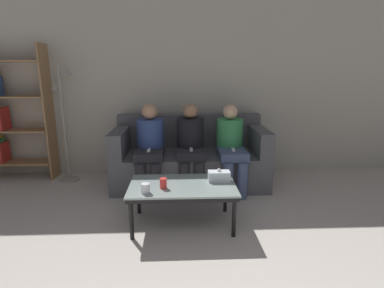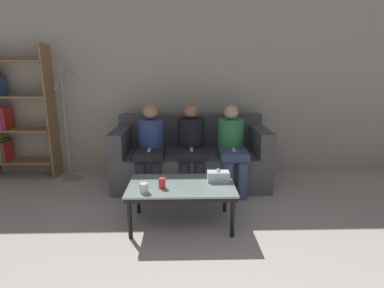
# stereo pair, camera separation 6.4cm
# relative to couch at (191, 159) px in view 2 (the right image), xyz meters

# --- Properties ---
(wall_back) EXTENTS (12.00, 0.06, 2.60)m
(wall_back) POSITION_rel_couch_xyz_m (0.00, 0.53, 0.96)
(wall_back) COLOR #B7B2A3
(wall_back) RESTS_ON ground_plane
(couch) EXTENTS (2.03, 0.92, 0.92)m
(couch) POSITION_rel_couch_xyz_m (0.00, 0.00, 0.00)
(couch) COLOR #515156
(couch) RESTS_ON ground_plane
(coffee_table) EXTENTS (1.05, 0.62, 0.43)m
(coffee_table) POSITION_rel_couch_xyz_m (-0.12, -1.18, 0.05)
(coffee_table) COLOR #8C9E99
(coffee_table) RESTS_ON ground_plane
(cup_near_left) EXTENTS (0.07, 0.07, 0.10)m
(cup_near_left) POSITION_rel_couch_xyz_m (-0.30, -1.27, 0.14)
(cup_near_left) COLOR red
(cup_near_left) RESTS_ON coffee_table
(cup_near_right) EXTENTS (0.08, 0.08, 0.09)m
(cup_near_right) POSITION_rel_couch_xyz_m (-0.46, -1.38, 0.13)
(cup_near_right) COLOR silver
(cup_near_right) RESTS_ON coffee_table
(tissue_box) EXTENTS (0.22, 0.12, 0.13)m
(tissue_box) POSITION_rel_couch_xyz_m (0.25, -1.09, 0.14)
(tissue_box) COLOR silver
(tissue_box) RESTS_ON coffee_table
(bookshelf) EXTENTS (0.94, 0.32, 1.88)m
(bookshelf) POSITION_rel_couch_xyz_m (-2.55, 0.30, 0.58)
(bookshelf) COLOR #9E754C
(bookshelf) RESTS_ON ground_plane
(standing_lamp) EXTENTS (0.31, 0.26, 1.59)m
(standing_lamp) POSITION_rel_couch_xyz_m (-1.70, 0.16, 0.63)
(standing_lamp) COLOR gray
(standing_lamp) RESTS_ON ground_plane
(seated_person_left_end) EXTENTS (0.35, 0.68, 1.11)m
(seated_person_left_end) POSITION_rel_couch_xyz_m (-0.52, -0.22, 0.27)
(seated_person_left_end) COLOR #28282D
(seated_person_left_end) RESTS_ON ground_plane
(seated_person_mid_left) EXTENTS (0.35, 0.66, 1.12)m
(seated_person_mid_left) POSITION_rel_couch_xyz_m (0.00, -0.21, 0.27)
(seated_person_mid_left) COLOR #28282D
(seated_person_mid_left) RESTS_ON ground_plane
(seated_person_mid_right) EXTENTS (0.35, 0.71, 1.10)m
(seated_person_mid_right) POSITION_rel_couch_xyz_m (0.52, -0.23, 0.26)
(seated_person_mid_right) COLOR #47567A
(seated_person_mid_right) RESTS_ON ground_plane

